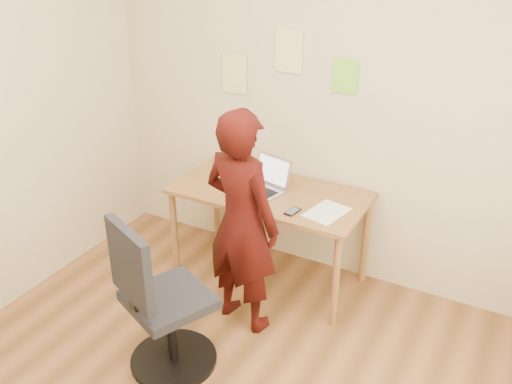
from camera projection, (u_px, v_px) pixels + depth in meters
The scene contains 10 objects.
room at pixel (183, 201), 2.63m from camera, with size 3.58×3.58×2.78m.
desk at pixel (269, 202), 4.14m from camera, with size 1.40×0.70×0.74m.
laptop at pixel (265, 183), 4.11m from camera, with size 0.38×0.35×0.23m.
paper_sheet at pixel (327, 212), 3.82m from camera, with size 0.22×0.31×0.00m, color white.
phone at pixel (293, 212), 3.81m from camera, with size 0.08×0.13×0.01m.
wall_note_left at pixel (234, 74), 4.27m from camera, with size 0.21×0.00×0.30m, color #EBDA8C.
wall_note_mid at pixel (289, 51), 3.99m from camera, with size 0.21×0.00×0.30m, color #EBDA8C.
wall_note_right at pixel (345, 76), 3.86m from camera, with size 0.18×0.00×0.24m, color #83E032.
office_chair at pixel (159, 309), 3.37m from camera, with size 0.60×0.61×1.04m.
person at pixel (242, 222), 3.64m from camera, with size 0.56×0.37×1.53m, color black.
Camera 1 is at (1.41, -1.90, 2.56)m, focal length 40.00 mm.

